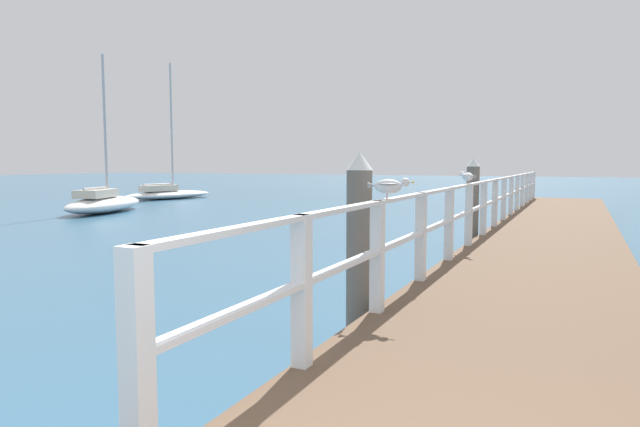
% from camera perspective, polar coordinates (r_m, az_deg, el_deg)
% --- Properties ---
extents(pier_deck, '(2.68, 24.45, 0.39)m').
position_cam_1_polar(pier_deck, '(13.38, 22.94, -2.36)').
color(pier_deck, brown).
rests_on(pier_deck, ground_plane).
extents(pier_railing, '(0.12, 22.97, 1.12)m').
position_cam_1_polar(pier_railing, '(13.40, 17.69, 1.61)').
color(pier_railing, white).
rests_on(pier_railing, pier_deck).
extents(dock_piling_near, '(0.29, 0.29, 1.99)m').
position_cam_1_polar(dock_piling_near, '(6.05, 4.07, -2.98)').
color(dock_piling_near, '#6B6056').
rests_on(dock_piling_near, ground_plane).
extents(dock_piling_far, '(0.29, 0.29, 1.99)m').
position_cam_1_polar(dock_piling_far, '(12.74, 15.54, 1.18)').
color(dock_piling_far, '#6B6056').
rests_on(dock_piling_far, ground_plane).
extents(seagull_foreground, '(0.47, 0.23, 0.21)m').
position_cam_1_polar(seagull_foreground, '(5.71, 7.16, 2.89)').
color(seagull_foreground, white).
rests_on(seagull_foreground, pier_railing).
extents(seagull_background, '(0.36, 0.38, 0.21)m').
position_cam_1_polar(seagull_background, '(9.97, 15.05, 3.75)').
color(seagull_background, white).
rests_on(seagull_background, pier_railing).
extents(boat_0, '(3.03, 5.01, 5.95)m').
position_cam_1_polar(boat_0, '(22.39, -21.52, 1.06)').
color(boat_0, white).
rests_on(boat_0, ground_plane).
extents(boat_1, '(2.76, 5.32, 7.01)m').
position_cam_1_polar(boat_1, '(29.71, -15.50, 2.08)').
color(boat_1, white).
rests_on(boat_1, ground_plane).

